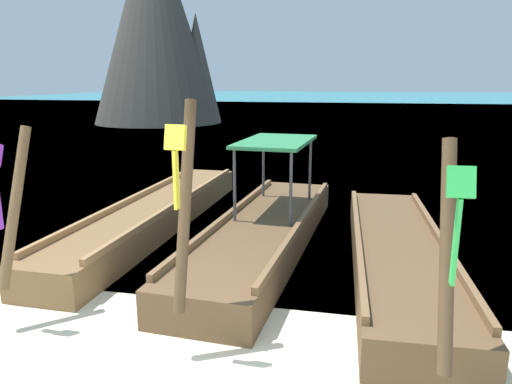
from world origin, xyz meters
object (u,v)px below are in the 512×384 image
object	(u,v)px
longtail_boat_yellow_ribbon	(264,231)
karst_rock	(158,21)
longtail_boat_violet_ribbon	(155,214)
longtail_boat_green_ribbon	(397,254)

from	to	relation	value
longtail_boat_yellow_ribbon	karst_rock	world-z (taller)	karst_rock
longtail_boat_violet_ribbon	longtail_boat_green_ribbon	size ratio (longest dim) A/B	1.18
longtail_boat_violet_ribbon	longtail_boat_yellow_ribbon	xyz separation A→B (m)	(2.29, -0.71, 0.05)
longtail_boat_yellow_ribbon	karst_rock	distance (m)	26.45
longtail_boat_yellow_ribbon	longtail_boat_violet_ribbon	bearing A→B (deg)	162.79
longtail_boat_violet_ribbon	karst_rock	distance (m)	24.90
longtail_boat_violet_ribbon	longtail_boat_green_ribbon	bearing A→B (deg)	-15.57
longtail_boat_yellow_ribbon	longtail_boat_green_ribbon	xyz separation A→B (m)	(2.13, -0.52, -0.06)
longtail_boat_violet_ribbon	longtail_boat_yellow_ribbon	distance (m)	2.40
longtail_boat_violet_ribbon	longtail_boat_green_ribbon	distance (m)	4.59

